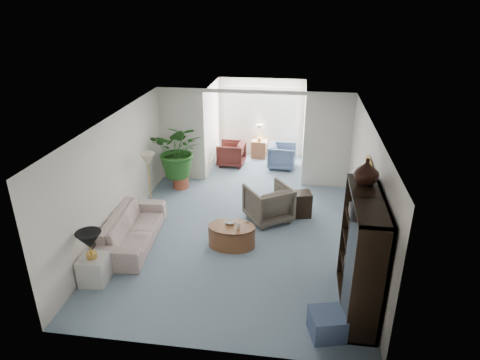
% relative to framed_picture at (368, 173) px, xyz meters
% --- Properties ---
extents(floor, '(6.00, 6.00, 0.00)m').
position_rel_framed_picture_xyz_m(floor, '(-2.46, 0.10, -1.70)').
color(floor, gray).
rests_on(floor, ground).
extents(sunroom_floor, '(2.60, 2.60, 0.00)m').
position_rel_framed_picture_xyz_m(sunroom_floor, '(-2.46, 4.20, -1.70)').
color(sunroom_floor, gray).
rests_on(sunroom_floor, ground).
extents(back_pier_left, '(1.20, 0.12, 2.50)m').
position_rel_framed_picture_xyz_m(back_pier_left, '(-4.36, 3.10, -0.45)').
color(back_pier_left, silver).
rests_on(back_pier_left, ground).
extents(back_pier_right, '(1.20, 0.12, 2.50)m').
position_rel_framed_picture_xyz_m(back_pier_right, '(-0.56, 3.10, -0.45)').
color(back_pier_right, silver).
rests_on(back_pier_right, ground).
extents(back_header, '(2.60, 0.12, 0.10)m').
position_rel_framed_picture_xyz_m(back_header, '(-2.46, 3.10, 0.75)').
color(back_header, silver).
rests_on(back_header, back_pier_left).
extents(window_pane, '(2.20, 0.02, 1.50)m').
position_rel_framed_picture_xyz_m(window_pane, '(-2.46, 5.28, -0.30)').
color(window_pane, white).
extents(window_blinds, '(2.20, 0.02, 1.50)m').
position_rel_framed_picture_xyz_m(window_blinds, '(-2.46, 5.25, -0.30)').
color(window_blinds, white).
extents(framed_picture, '(0.04, 0.50, 0.40)m').
position_rel_framed_picture_xyz_m(framed_picture, '(0.00, 0.00, 0.00)').
color(framed_picture, '#ACA28A').
extents(sofa, '(1.01, 2.25, 0.64)m').
position_rel_framed_picture_xyz_m(sofa, '(-4.51, -0.28, -1.38)').
color(sofa, beige).
rests_on(sofa, ground).
extents(end_table, '(0.49, 0.49, 0.50)m').
position_rel_framed_picture_xyz_m(end_table, '(-4.71, -1.63, -1.45)').
color(end_table, silver).
rests_on(end_table, ground).
extents(table_lamp, '(0.44, 0.44, 0.30)m').
position_rel_framed_picture_xyz_m(table_lamp, '(-4.71, -1.63, -0.85)').
color(table_lamp, black).
rests_on(table_lamp, end_table).
extents(floor_lamp, '(0.36, 0.36, 0.28)m').
position_rel_framed_picture_xyz_m(floor_lamp, '(-4.65, 1.21, -0.45)').
color(floor_lamp, beige).
rests_on(floor_lamp, ground).
extents(coffee_table, '(1.15, 1.15, 0.45)m').
position_rel_framed_picture_xyz_m(coffee_table, '(-2.51, -0.11, -1.47)').
color(coffee_table, brown).
rests_on(coffee_table, ground).
extents(coffee_bowl, '(0.26, 0.26, 0.05)m').
position_rel_framed_picture_xyz_m(coffee_bowl, '(-2.56, -0.01, -1.22)').
color(coffee_bowl, silver).
rests_on(coffee_bowl, coffee_table).
extents(coffee_cup, '(0.13, 0.13, 0.10)m').
position_rel_framed_picture_xyz_m(coffee_cup, '(-2.36, -0.21, -1.20)').
color(coffee_cup, beige).
rests_on(coffee_cup, coffee_table).
extents(wingback_chair, '(1.24, 1.25, 0.83)m').
position_rel_framed_picture_xyz_m(wingback_chair, '(-1.88, 1.07, -1.29)').
color(wingback_chair, '#5B5548').
rests_on(wingback_chair, ground).
extents(side_table_dark, '(0.56, 0.48, 0.57)m').
position_rel_framed_picture_xyz_m(side_table_dark, '(-1.18, 1.37, -1.41)').
color(side_table_dark, black).
rests_on(side_table_dark, ground).
extents(entertainment_cabinet, '(0.47, 1.77, 1.97)m').
position_rel_framed_picture_xyz_m(entertainment_cabinet, '(-0.23, -1.63, -0.72)').
color(entertainment_cabinet, black).
rests_on(entertainment_cabinet, ground).
extents(cabinet_urn, '(0.39, 0.39, 0.41)m').
position_rel_framed_picture_xyz_m(cabinet_urn, '(-0.23, -1.13, 0.47)').
color(cabinet_urn, black).
rests_on(cabinet_urn, entertainment_cabinet).
extents(ottoman, '(0.59, 0.59, 0.39)m').
position_rel_framed_picture_xyz_m(ottoman, '(-0.72, -2.35, -1.51)').
color(ottoman, slate).
rests_on(ottoman, ground).
extents(plant_pot, '(0.40, 0.40, 0.32)m').
position_rel_framed_picture_xyz_m(plant_pot, '(-4.29, 2.49, -1.54)').
color(plant_pot, '#AE4C32').
rests_on(plant_pot, ground).
extents(house_plant, '(1.30, 1.13, 1.44)m').
position_rel_framed_picture_xyz_m(house_plant, '(-4.29, 2.49, -0.66)').
color(house_plant, '#275E20').
rests_on(house_plant, plant_pot).
extents(sunroom_chair_blue, '(0.81, 0.79, 0.70)m').
position_rel_framed_picture_xyz_m(sunroom_chair_blue, '(-1.74, 4.27, -1.35)').
color(sunroom_chair_blue, slate).
rests_on(sunroom_chair_blue, ground).
extents(sunroom_chair_maroon, '(0.81, 0.79, 0.70)m').
position_rel_framed_picture_xyz_m(sunroom_chair_maroon, '(-3.24, 4.27, -1.35)').
color(sunroom_chair_maroon, '#51211B').
rests_on(sunroom_chair_maroon, ground).
extents(sunroom_table, '(0.46, 0.37, 0.55)m').
position_rel_framed_picture_xyz_m(sunroom_table, '(-2.49, 5.02, -1.43)').
color(sunroom_table, brown).
rests_on(sunroom_table, ground).
extents(shelf_clutter, '(0.30, 1.21, 1.06)m').
position_rel_framed_picture_xyz_m(shelf_clutter, '(-0.28, -1.72, -0.61)').
color(shelf_clutter, '#4E4C49').
rests_on(shelf_clutter, entertainment_cabinet).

